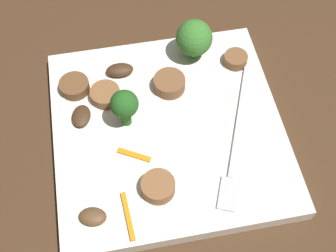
% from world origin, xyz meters
% --- Properties ---
extents(ground_plane, '(1.40, 1.40, 0.00)m').
position_xyz_m(ground_plane, '(0.00, 0.00, 0.00)').
color(ground_plane, '#422B19').
extents(plate, '(0.25, 0.25, 0.02)m').
position_xyz_m(plate, '(0.00, 0.00, 0.01)').
color(plate, white).
rests_on(plate, ground_plane).
extents(fork, '(0.17, 0.08, 0.00)m').
position_xyz_m(fork, '(0.04, 0.07, 0.02)').
color(fork, silver).
rests_on(fork, plate).
extents(broccoli_floret_0, '(0.04, 0.04, 0.05)m').
position_xyz_m(broccoli_floret_0, '(-0.09, 0.05, 0.05)').
color(broccoli_floret_0, '#408630').
rests_on(broccoli_floret_0, plate).
extents(broccoli_floret_1, '(0.03, 0.03, 0.05)m').
position_xyz_m(broccoli_floret_1, '(-0.01, -0.04, 0.05)').
color(broccoli_floret_1, '#296420').
rests_on(broccoli_floret_1, plate).
extents(sausage_slice_0, '(0.04, 0.04, 0.02)m').
position_xyz_m(sausage_slice_0, '(0.07, -0.02, 0.03)').
color(sausage_slice_0, brown).
rests_on(sausage_slice_0, plate).
extents(sausage_slice_1, '(0.05, 0.05, 0.02)m').
position_xyz_m(sausage_slice_1, '(-0.05, 0.01, 0.03)').
color(sausage_slice_1, brown).
rests_on(sausage_slice_1, plate).
extents(sausage_slice_2, '(0.03, 0.03, 0.01)m').
position_xyz_m(sausage_slice_2, '(-0.07, 0.09, 0.02)').
color(sausage_slice_2, brown).
rests_on(sausage_slice_2, plate).
extents(sausage_slice_3, '(0.05, 0.05, 0.01)m').
position_xyz_m(sausage_slice_3, '(-0.05, -0.06, 0.02)').
color(sausage_slice_3, brown).
rests_on(sausage_slice_3, plate).
extents(sausage_slice_4, '(0.04, 0.04, 0.01)m').
position_xyz_m(sausage_slice_4, '(-0.07, -0.09, 0.02)').
color(sausage_slice_4, brown).
rests_on(sausage_slice_4, plate).
extents(mushroom_0, '(0.02, 0.03, 0.01)m').
position_xyz_m(mushroom_0, '(-0.08, -0.04, 0.02)').
color(mushroom_0, '#422B19').
rests_on(mushroom_0, plate).
extents(mushroom_1, '(0.03, 0.03, 0.01)m').
position_xyz_m(mushroom_1, '(-0.03, -0.09, 0.02)').
color(mushroom_1, '#422B19').
rests_on(mushroom_1, plate).
extents(mushroom_2, '(0.03, 0.03, 0.01)m').
position_xyz_m(mushroom_2, '(0.09, -0.09, 0.02)').
color(mushroom_2, brown).
rests_on(mushroom_2, plate).
extents(pepper_strip_0, '(0.02, 0.03, 0.00)m').
position_xyz_m(pepper_strip_0, '(0.03, -0.04, 0.02)').
color(pepper_strip_0, orange).
rests_on(pepper_strip_0, plate).
extents(pepper_strip_2, '(0.05, 0.01, 0.00)m').
position_xyz_m(pepper_strip_2, '(0.09, -0.06, 0.02)').
color(pepper_strip_2, orange).
rests_on(pepper_strip_2, plate).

